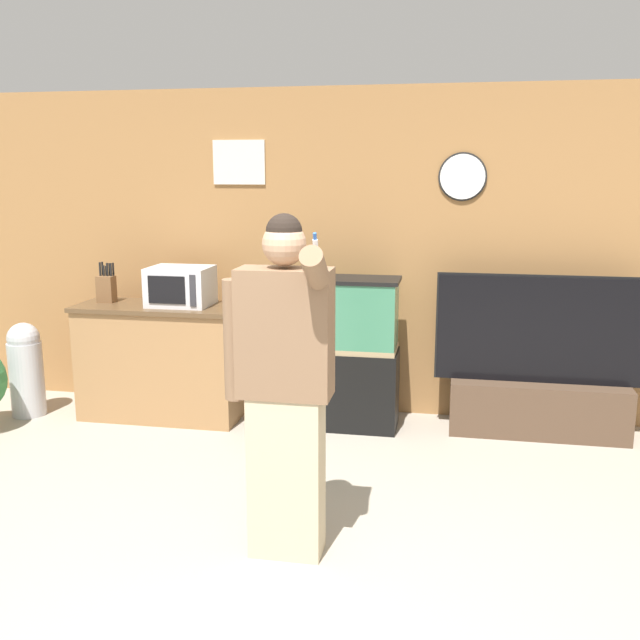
# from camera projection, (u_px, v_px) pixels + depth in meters

# --- Properties ---
(wall_back_paneled) EXTENTS (10.00, 0.08, 2.60)m
(wall_back_paneled) POSITION_uv_depth(u_px,v_px,m) (373.00, 254.00, 5.70)
(wall_back_paneled) COLOR olive
(wall_back_paneled) RESTS_ON ground_plane
(counter_island) EXTENTS (1.31, 0.54, 0.92)m
(counter_island) POSITION_uv_depth(u_px,v_px,m) (161.00, 361.00, 5.71)
(counter_island) COLOR olive
(counter_island) RESTS_ON ground_plane
(microwave) EXTENTS (0.48, 0.39, 0.30)m
(microwave) POSITION_uv_depth(u_px,v_px,m) (181.00, 286.00, 5.58)
(microwave) COLOR silver
(microwave) RESTS_ON counter_island
(knife_block) EXTENTS (0.13, 0.10, 0.32)m
(knife_block) POSITION_uv_depth(u_px,v_px,m) (106.00, 288.00, 5.72)
(knife_block) COLOR brown
(knife_block) RESTS_ON counter_island
(aquarium_on_stand) EXTENTS (0.94, 0.39, 1.17)m
(aquarium_on_stand) POSITION_uv_depth(u_px,v_px,m) (337.00, 353.00, 5.48)
(aquarium_on_stand) COLOR black
(aquarium_on_stand) RESTS_ON ground_plane
(tv_on_stand) EXTENTS (1.57, 0.40, 1.21)m
(tv_on_stand) POSITION_uv_depth(u_px,v_px,m) (539.00, 389.00, 5.35)
(tv_on_stand) COLOR #4C3828
(tv_on_stand) RESTS_ON ground_plane
(person_standing) EXTENTS (0.56, 0.42, 1.76)m
(person_standing) POSITION_uv_depth(u_px,v_px,m) (284.00, 384.00, 3.55)
(person_standing) COLOR #BCAD89
(person_standing) RESTS_ON ground_plane
(trash_bin) EXTENTS (0.27, 0.27, 0.77)m
(trash_bin) POSITION_uv_depth(u_px,v_px,m) (26.00, 368.00, 5.76)
(trash_bin) COLOR #B7B7BC
(trash_bin) RESTS_ON ground_plane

